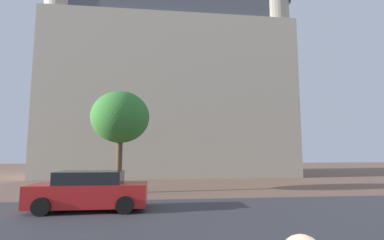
{
  "coord_description": "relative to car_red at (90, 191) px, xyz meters",
  "views": [
    {
      "loc": [
        -1.74,
        -1.59,
        2.14
      ],
      "look_at": [
        -0.3,
        10.5,
        3.59
      ],
      "focal_mm": 27.02,
      "sensor_mm": 36.0,
      "label": 1
    }
  ],
  "objects": [
    {
      "name": "car_red",
      "position": [
        0.0,
        0.0,
        0.0
      ],
      "size": [
        4.34,
        2.01,
        1.49
      ],
      "color": "red",
      "rests_on": "ground_plane"
    },
    {
      "name": "tree_curb_far",
      "position": [
        0.44,
        4.96,
        3.52
      ],
      "size": [
        3.29,
        3.29,
        5.75
      ],
      "color": "brown",
      "rests_on": "ground_plane"
    },
    {
      "name": "street_asphalt_strip",
      "position": [
        4.32,
        -1.85,
        -0.72
      ],
      "size": [
        120.0,
        8.39,
        0.0
      ],
      "primitive_type": "cube",
      "color": "#38383D",
      "rests_on": "ground_plane"
    },
    {
      "name": "landmark_building",
      "position": [
        3.53,
        19.54,
        8.69
      ],
      "size": [
        24.22,
        12.48,
        31.2
      ],
      "color": "#B2A893",
      "rests_on": "ground_plane"
    },
    {
      "name": "ground_plane",
      "position": [
        4.32,
        -0.22,
        -0.72
      ],
      "size": [
        120.0,
        120.0,
        0.0
      ],
      "primitive_type": "plane",
      "color": "brown"
    }
  ]
}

